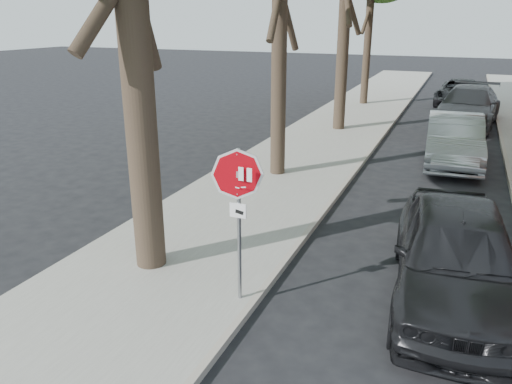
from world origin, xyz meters
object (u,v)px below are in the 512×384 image
(car_b, at_px, (454,140))
(car_c, at_px, (468,106))
(stop_sign, at_px, (238,197))
(car_a, at_px, (456,255))
(car_d, at_px, (460,92))

(car_b, relative_size, car_c, 0.82)
(stop_sign, height_order, car_a, stop_sign)
(car_b, height_order, car_d, car_b)
(car_c, bearing_deg, car_d, 100.68)
(stop_sign, distance_m, car_d, 23.31)
(car_a, xyz_separation_m, car_d, (-0.44, 21.57, -0.16))
(stop_sign, relative_size, car_a, 0.52)
(car_a, distance_m, car_b, 9.02)
(car_a, height_order, car_c, car_c)
(car_d, bearing_deg, car_a, -85.10)
(car_a, relative_size, car_d, 1.00)
(car_c, bearing_deg, car_a, -83.69)
(car_a, xyz_separation_m, car_b, (-0.34, 9.02, -0.05))
(car_b, xyz_separation_m, car_d, (-0.10, 12.56, -0.11))
(car_a, distance_m, car_d, 21.58)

